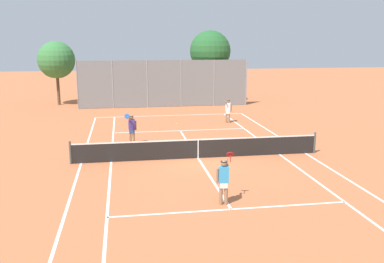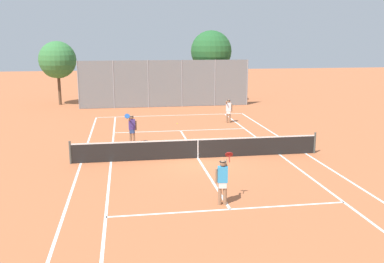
# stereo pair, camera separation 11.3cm
# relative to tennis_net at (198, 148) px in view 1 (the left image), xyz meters

# --- Properties ---
(ground_plane) EXTENTS (120.00, 120.00, 0.00)m
(ground_plane) POSITION_rel_tennis_net_xyz_m (0.00, 0.00, -0.51)
(ground_plane) COLOR #BC663D
(court_line_markings) EXTENTS (11.10, 23.90, 0.01)m
(court_line_markings) POSITION_rel_tennis_net_xyz_m (0.00, 0.00, -0.51)
(court_line_markings) COLOR white
(court_line_markings) RESTS_ON ground
(tennis_net) EXTENTS (12.00, 0.10, 1.07)m
(tennis_net) POSITION_rel_tennis_net_xyz_m (0.00, 0.00, 0.00)
(tennis_net) COLOR #474C47
(tennis_net) RESTS_ON ground
(player_near_side) EXTENTS (0.74, 0.72, 1.77)m
(player_near_side) POSITION_rel_tennis_net_xyz_m (-0.16, -5.93, 0.42)
(player_near_side) COLOR #936B4C
(player_near_side) RESTS_ON ground
(player_far_left) EXTENTS (0.64, 0.75, 1.77)m
(player_far_left) POSITION_rel_tennis_net_xyz_m (-3.06, 3.33, 0.42)
(player_far_left) COLOR #936B4C
(player_far_left) RESTS_ON ground
(player_far_right) EXTENTS (0.52, 0.47, 1.60)m
(player_far_right) POSITION_rel_tennis_net_xyz_m (3.58, 8.47, 0.40)
(player_far_right) COLOR #936B4C
(player_far_right) RESTS_ON ground
(loose_tennis_ball_1) EXTENTS (0.07, 0.07, 0.07)m
(loose_tennis_ball_1) POSITION_rel_tennis_net_xyz_m (0.06, 8.55, -0.48)
(loose_tennis_ball_1) COLOR #D1DB33
(loose_tennis_ball_1) RESTS_ON ground
(loose_tennis_ball_2) EXTENTS (0.07, 0.07, 0.07)m
(loose_tennis_ball_2) POSITION_rel_tennis_net_xyz_m (2.52, 1.92, -0.48)
(loose_tennis_ball_2) COLOR #D1DB33
(loose_tennis_ball_2) RESTS_ON ground
(back_fence) EXTENTS (14.26, 0.08, 3.93)m
(back_fence) POSITION_rel_tennis_net_xyz_m (0.00, 16.06, 1.45)
(back_fence) COLOR gray
(back_fence) RESTS_ON ground
(tree_behind_left) EXTENTS (3.17, 3.17, 5.46)m
(tree_behind_left) POSITION_rel_tennis_net_xyz_m (-9.05, 18.83, 3.25)
(tree_behind_left) COLOR brown
(tree_behind_left) RESTS_ON ground
(tree_behind_right) EXTENTS (3.58, 3.58, 6.37)m
(tree_behind_right) POSITION_rel_tennis_net_xyz_m (4.22, 17.76, 3.93)
(tree_behind_right) COLOR brown
(tree_behind_right) RESTS_ON ground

